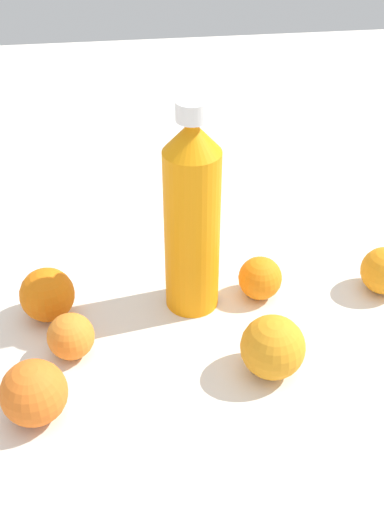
{
  "coord_description": "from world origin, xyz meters",
  "views": [
    {
      "loc": [
        0.65,
        -0.12,
        0.59
      ],
      "look_at": [
        -0.03,
        -0.03,
        0.08
      ],
      "focal_mm": 44.66,
      "sensor_mm": 36.0,
      "label": 1
    }
  ],
  "objects_px": {
    "orange_4": "(34,393)",
    "orange_2": "(260,278)",
    "water_bottle": "(192,217)",
    "orange_3": "(71,336)",
    "orange_0": "(273,347)",
    "orange_5": "(47,295)"
  },
  "relations": [
    {
      "from": "orange_2",
      "to": "orange_3",
      "type": "height_order",
      "value": "orange_2"
    },
    {
      "from": "water_bottle",
      "to": "orange_3",
      "type": "height_order",
      "value": "water_bottle"
    },
    {
      "from": "orange_0",
      "to": "orange_2",
      "type": "distance_m",
      "value": 0.15
    },
    {
      "from": "water_bottle",
      "to": "orange_3",
      "type": "relative_size",
      "value": 4.98
    },
    {
      "from": "orange_0",
      "to": "orange_2",
      "type": "relative_size",
      "value": 1.3
    },
    {
      "from": "orange_3",
      "to": "orange_5",
      "type": "height_order",
      "value": "orange_5"
    },
    {
      "from": "orange_0",
      "to": "orange_2",
      "type": "xyz_separation_m",
      "value": [
        -0.15,
        0.02,
        -0.01
      ]
    },
    {
      "from": "orange_0",
      "to": "orange_5",
      "type": "bearing_deg",
      "value": -116.82
    },
    {
      "from": "orange_3",
      "to": "orange_4",
      "type": "relative_size",
      "value": 0.78
    },
    {
      "from": "orange_3",
      "to": "orange_5",
      "type": "bearing_deg",
      "value": -157.55
    },
    {
      "from": "orange_3",
      "to": "orange_4",
      "type": "xyz_separation_m",
      "value": [
        0.1,
        -0.04,
        0.01
      ]
    },
    {
      "from": "orange_0",
      "to": "orange_3",
      "type": "xyz_separation_m",
      "value": [
        -0.06,
        -0.25,
        -0.01
      ]
    },
    {
      "from": "orange_3",
      "to": "water_bottle",
      "type": "bearing_deg",
      "value": 116.49
    },
    {
      "from": "orange_0",
      "to": "orange_3",
      "type": "bearing_deg",
      "value": -104.19
    },
    {
      "from": "water_bottle",
      "to": "orange_2",
      "type": "bearing_deg",
      "value": -49.36
    },
    {
      "from": "water_bottle",
      "to": "orange_2",
      "type": "xyz_separation_m",
      "value": [
        -0.0,
        0.1,
        -0.11
      ]
    },
    {
      "from": "water_bottle",
      "to": "orange_4",
      "type": "height_order",
      "value": "water_bottle"
    },
    {
      "from": "orange_2",
      "to": "orange_3",
      "type": "distance_m",
      "value": 0.28
    },
    {
      "from": "orange_4",
      "to": "orange_2",
      "type": "bearing_deg",
      "value": 120.78
    },
    {
      "from": "orange_2",
      "to": "orange_5",
      "type": "bearing_deg",
      "value": -89.06
    },
    {
      "from": "orange_4",
      "to": "water_bottle",
      "type": "bearing_deg",
      "value": 131.2
    },
    {
      "from": "water_bottle",
      "to": "orange_0",
      "type": "height_order",
      "value": "water_bottle"
    }
  ]
}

